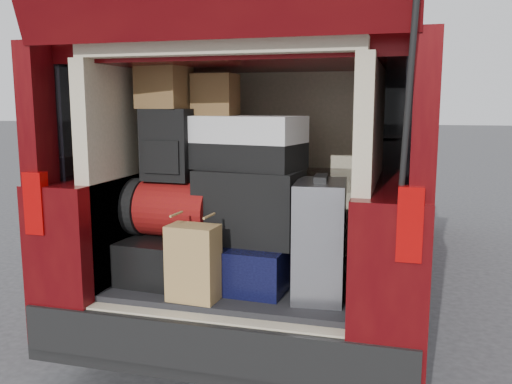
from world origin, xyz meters
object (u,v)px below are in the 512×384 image
at_px(black_soft_case, 250,206).
at_px(kraft_bag, 193,263).
at_px(red_duffel, 173,208).
at_px(silver_roller, 320,239).
at_px(black_hardshell, 173,256).
at_px(backpack, 168,145).
at_px(navy_hardshell, 252,263).
at_px(twotone_duffel, 243,142).

bearing_deg(black_soft_case, kraft_bag, -116.60).
distance_m(kraft_bag, red_duffel, 0.44).
bearing_deg(kraft_bag, silver_roller, 25.12).
height_order(silver_roller, black_soft_case, black_soft_case).
bearing_deg(black_soft_case, black_hardshell, -175.11).
xyz_separation_m(silver_roller, backpack, (-0.83, 0.08, 0.44)).
xyz_separation_m(silver_roller, red_duffel, (-0.81, 0.08, 0.10)).
distance_m(black_hardshell, navy_hardshell, 0.45).
xyz_separation_m(black_hardshell, kraft_bag, (0.25, -0.31, 0.07)).
distance_m(navy_hardshell, black_soft_case, 0.30).
bearing_deg(silver_roller, navy_hardshell, 162.18).
distance_m(black_hardshell, backpack, 0.61).
distance_m(red_duffel, black_soft_case, 0.43).
bearing_deg(navy_hardshell, silver_roller, -10.04).
height_order(kraft_bag, black_soft_case, black_soft_case).
bearing_deg(red_duffel, kraft_bag, -47.77).
bearing_deg(silver_roller, red_duffel, 169.40).
relative_size(backpack, twotone_duffel, 0.62).
bearing_deg(kraft_bag, twotone_duffel, 72.73).
bearing_deg(twotone_duffel, silver_roller, -6.98).
bearing_deg(backpack, red_duffel, 22.75).
height_order(silver_roller, kraft_bag, silver_roller).
xyz_separation_m(navy_hardshell, backpack, (-0.46, -0.01, 0.61)).
bearing_deg(backpack, silver_roller, -2.32).
height_order(silver_roller, twotone_duffel, twotone_duffel).
height_order(silver_roller, red_duffel, silver_roller).
bearing_deg(backpack, navy_hardshell, 4.07).
distance_m(black_hardshell, black_soft_case, 0.53).
xyz_separation_m(kraft_bag, red_duffel, (-0.24, 0.31, 0.20)).
bearing_deg(black_hardshell, red_duffel, -31.78).
xyz_separation_m(black_hardshell, navy_hardshell, (0.45, -0.00, -0.00)).
bearing_deg(black_soft_case, twotone_duffel, 139.15).
distance_m(navy_hardshell, twotone_duffel, 0.63).
relative_size(black_hardshell, kraft_bag, 1.55).
bearing_deg(silver_roller, kraft_bag, -163.50).
distance_m(black_hardshell, kraft_bag, 0.40).
height_order(black_hardshell, red_duffel, red_duffel).
xyz_separation_m(kraft_bag, backpack, (-0.25, 0.30, 0.54)).
bearing_deg(twotone_duffel, navy_hardshell, -30.68).
height_order(silver_roller, backpack, backpack).
height_order(navy_hardshell, red_duffel, red_duffel).
relative_size(navy_hardshell, twotone_duffel, 0.84).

